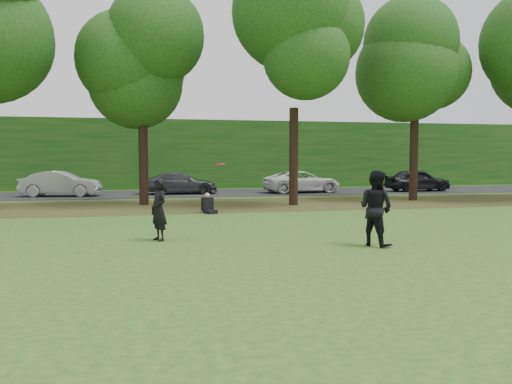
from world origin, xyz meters
TOP-DOWN VIEW (x-y plane):
  - ground at (0.00, 0.00)m, footprint 120.00×120.00m
  - leaf_litter at (0.00, 13.00)m, footprint 60.00×7.00m
  - street at (0.00, 21.00)m, footprint 70.00×7.00m
  - far_hedge at (0.00, 27.00)m, footprint 70.00×3.00m
  - player_left at (-2.55, 3.26)m, footprint 0.64×0.74m
  - player_right at (2.90, 1.27)m, footprint 1.11×1.19m
  - parked_cars at (0.52, 20.05)m, footprint 36.69×3.09m
  - frisbee at (-0.95, 2.70)m, footprint 0.37×0.37m
  - seated_person at (-0.41, 9.73)m, footprint 0.62×0.82m
  - tree_line at (-0.34, 12.94)m, footprint 55.30×7.90m

SIDE VIEW (x-z plane):
  - ground at x=0.00m, z-range 0.00..0.00m
  - leaf_litter at x=0.00m, z-range 0.00..0.01m
  - street at x=0.00m, z-range 0.00..0.02m
  - seated_person at x=-0.41m, z-range -0.10..0.73m
  - parked_cars at x=0.52m, z-range -0.02..1.45m
  - player_left at x=-2.55m, z-range 0.00..1.70m
  - player_right at x=2.90m, z-range 0.00..1.95m
  - frisbee at x=-0.95m, z-range 2.07..2.14m
  - far_hedge at x=0.00m, z-range 0.00..5.00m
  - tree_line at x=-0.34m, z-range 1.69..14.00m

